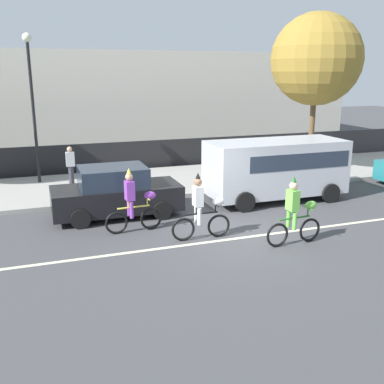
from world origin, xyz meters
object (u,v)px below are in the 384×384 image
Objects in this scene: parade_cyclist_lime at (295,215)px; pedestrian_onlooker at (71,166)px; parked_car_black at (116,193)px; street_lamp_post at (31,87)px; parade_cyclist_zebra at (202,210)px; parade_cyclist_purple at (134,204)px; parked_van_silver at (277,165)px.

parade_cyclist_lime reaches higher than pedestrian_onlooker.
street_lamp_post is (-2.26, 5.14, 3.21)m from parked_car_black.
parked_car_black is 3.91m from pedestrian_onlooker.
parked_car_black is (-1.88, 2.88, -0.06)m from parade_cyclist_zebra.
parade_cyclist_purple reaches higher than pedestrian_onlooker.
parade_cyclist_lime reaches higher than parked_car_black.
parade_cyclist_lime is (2.24, -1.22, 0.00)m from parade_cyclist_zebra.
pedestrian_onlooker is (-1.31, 5.41, 0.17)m from parade_cyclist_purple.
street_lamp_post reaches higher than parade_cyclist_purple.
parade_cyclist_zebra is 0.33× the size of street_lamp_post.
parked_van_silver reaches higher than parked_car_black.
parade_cyclist_zebra is 9.56m from street_lamp_post.
parked_car_black is at bearing 135.10° from parade_cyclist_lime.
pedestrian_onlooker is at bearing 106.07° from parked_car_black.
parade_cyclist_lime is 1.19× the size of pedestrian_onlooker.
parked_car_black is (-5.91, 0.00, -0.50)m from parked_van_silver.
parade_cyclist_purple is 0.47× the size of parked_car_black.
street_lamp_post is at bearing 117.28° from parade_cyclist_zebra.
parade_cyclist_zebra is at bearing 151.43° from parade_cyclist_lime.
parade_cyclist_purple is 1.67m from parked_car_black.
parked_van_silver is 3.09× the size of pedestrian_onlooker.
parade_cyclist_zebra is 7.26m from pedestrian_onlooker.
parked_car_black is at bearing -73.93° from pedestrian_onlooker.
street_lamp_post is at bearing 124.60° from parade_cyclist_lime.
parked_van_silver is 0.85× the size of street_lamp_post.
parade_cyclist_purple reaches higher than parked_car_black.
parked_car_black is at bearing 97.95° from parade_cyclist_purple.
parade_cyclist_lime is (3.88, -2.44, 0.00)m from parade_cyclist_purple.
parade_cyclist_zebra is 1.19× the size of pedestrian_onlooker.
parked_van_silver reaches higher than parade_cyclist_lime.
parade_cyclist_zebra is at bearing -144.47° from parked_van_silver.
parade_cyclist_zebra reaches higher than pedestrian_onlooker.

